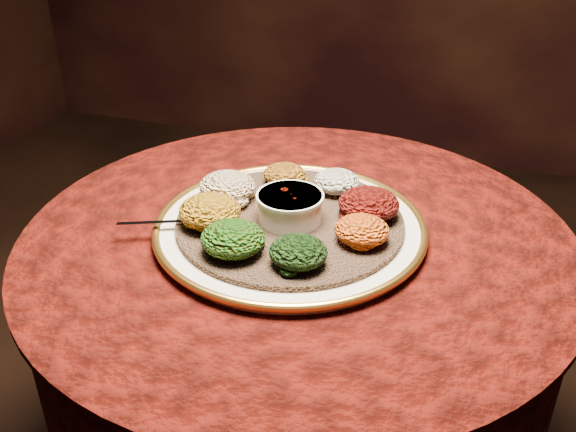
% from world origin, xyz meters
% --- Properties ---
extents(table, '(0.96, 0.96, 0.73)m').
position_xyz_m(table, '(0.00, 0.00, 0.55)').
color(table, black).
rests_on(table, ground).
extents(platter, '(0.60, 0.60, 0.02)m').
position_xyz_m(platter, '(-0.01, -0.01, 0.75)').
color(platter, beige).
rests_on(platter, table).
extents(injera, '(0.44, 0.44, 0.01)m').
position_xyz_m(injera, '(-0.01, -0.01, 0.76)').
color(injera, brown).
rests_on(injera, platter).
extents(stew_bowl, '(0.11, 0.11, 0.05)m').
position_xyz_m(stew_bowl, '(-0.01, -0.01, 0.79)').
color(stew_bowl, silver).
rests_on(stew_bowl, injera).
extents(spoon, '(0.14, 0.07, 0.01)m').
position_xyz_m(spoon, '(-0.17, -0.08, 0.77)').
color(spoon, silver).
rests_on(spoon, injera).
extents(portion_ayib, '(0.08, 0.08, 0.04)m').
position_xyz_m(portion_ayib, '(0.04, 0.12, 0.78)').
color(portion_ayib, beige).
rests_on(portion_ayib, injera).
extents(portion_kitfo, '(0.10, 0.10, 0.05)m').
position_xyz_m(portion_kitfo, '(0.11, 0.04, 0.79)').
color(portion_kitfo, black).
rests_on(portion_kitfo, injera).
extents(portion_tikil, '(0.09, 0.08, 0.04)m').
position_xyz_m(portion_tikil, '(0.12, -0.04, 0.78)').
color(portion_tikil, '#A2620D').
rests_on(portion_tikil, injera).
extents(portion_gomen, '(0.09, 0.09, 0.04)m').
position_xyz_m(portion_gomen, '(0.04, -0.13, 0.78)').
color(portion_gomen, black).
rests_on(portion_gomen, injera).
extents(portion_mixveg, '(0.10, 0.10, 0.05)m').
position_xyz_m(portion_mixveg, '(-0.06, -0.13, 0.79)').
color(portion_mixveg, maroon).
rests_on(portion_mixveg, injera).
extents(portion_kik, '(0.11, 0.10, 0.05)m').
position_xyz_m(portion_kik, '(-0.13, -0.07, 0.79)').
color(portion_kik, '#9F610E').
rests_on(portion_kik, injera).
extents(portion_timatim, '(0.10, 0.10, 0.05)m').
position_xyz_m(portion_timatim, '(-0.14, 0.03, 0.79)').
color(portion_timatim, '#720B06').
rests_on(portion_timatim, injera).
extents(portion_shiro, '(0.08, 0.08, 0.04)m').
position_xyz_m(portion_shiro, '(-0.06, 0.12, 0.78)').
color(portion_shiro, '#8D5611').
rests_on(portion_shiro, injera).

